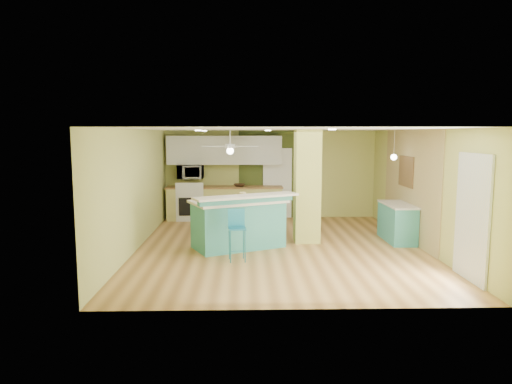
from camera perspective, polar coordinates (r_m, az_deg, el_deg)
The scene contains 23 objects.
floor at distance 9.85m, azimuth 2.92°, elevation -6.90°, with size 6.00×7.00×0.01m, color olive.
ceiling at distance 9.55m, azimuth 3.02°, elevation 7.86°, with size 6.00×7.00×0.01m, color white.
wall_back at distance 13.10m, azimuth 1.80°, elevation 2.22°, with size 6.00×0.01×2.50m, color #BDC167.
wall_front at distance 6.17m, azimuth 5.46°, elevation -3.57°, with size 6.00×0.01×2.50m, color #BDC167.
wall_left at distance 9.86m, azimuth -14.73°, elevation 0.30°, with size 0.01×7.00×2.50m, color #BDC167.
wall_right at distance 10.30m, azimuth 19.89°, elevation 0.40°, with size 0.01×7.00×2.50m, color #BDC167.
wood_panel at distance 10.85m, azimuth 18.66°, elevation 0.78°, with size 0.02×3.40×2.50m, color #9C8859.
olive_accent at distance 13.09m, azimuth 2.68°, elevation 2.22°, with size 2.20×0.02×2.50m, color #3F4C1E.
interior_door at distance 13.09m, azimuth 2.68°, elevation 1.12°, with size 0.82×0.05×2.00m, color white.
french_door at distance 8.23m, azimuth 25.40°, elevation -2.92°, with size 0.04×1.08×2.10m, color silver.
column at distance 10.18m, azimuth 6.40°, elevation 0.72°, with size 0.55×0.55×2.50m, color #B7BC57.
kitchen_run at distance 12.88m, azimuth -3.93°, elevation -1.37°, with size 3.25×0.63×0.94m.
stove at distance 12.95m, azimuth -8.13°, elevation -1.43°, with size 0.76×0.66×1.08m.
upper_cabinets at distance 12.86m, azimuth -3.96°, elevation 5.24°, with size 3.20×0.34×0.80m, color silver.
microwave at distance 12.85m, azimuth -8.20°, elevation 2.50°, with size 0.70×0.48×0.39m, color silver.
ceiling_fan at distance 11.53m, azimuth -3.25°, elevation 5.64°, with size 1.41×1.41×0.61m.
pendant_lamp at distance 10.83m, azimuth 16.84°, elevation 4.21°, with size 0.14×0.14×0.69m.
wall_decor at distance 11.00m, azimuth 18.26°, elevation 2.45°, with size 0.03×0.90×0.70m, color brown.
peninsula at distance 9.68m, azimuth -2.18°, elevation -3.82°, with size 2.36×1.92×1.17m.
bar_stool at distance 8.71m, azimuth -2.42°, elevation -4.30°, with size 0.36×0.36×0.99m.
side_counter at distance 10.78m, azimuth 17.23°, elevation -3.63°, with size 0.56×1.32×0.85m.
fruit_bowl at distance 12.73m, azimuth -2.09°, elevation 0.85°, with size 0.33×0.33×0.08m, color #3A2417.
canister at distance 9.68m, azimuth -1.68°, elevation -0.50°, with size 0.14×0.14×0.16m, color yellow.
Camera 1 is at (-0.74, -9.52, 2.41)m, focal length 32.00 mm.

